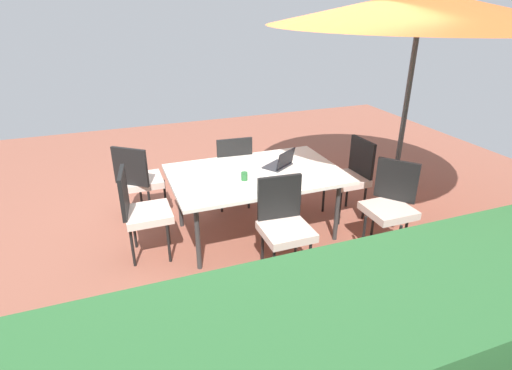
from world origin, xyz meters
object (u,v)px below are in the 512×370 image
object	(u,v)px
dining_table	(256,176)
chair_north	(284,223)
patio_umbrella	(421,8)
chair_northwest	(391,203)
chair_southeast	(139,178)
chair_west	(350,174)
laptop	(280,163)
chair_south	(232,167)
chair_east	(141,209)
cup	(244,176)

from	to	relation	value
dining_table	chair_north	bearing A→B (deg)	89.40
patio_umbrella	chair_northwest	bearing A→B (deg)	48.62
chair_southeast	chair_west	xyz separation A→B (m)	(-2.44, 0.79, 0.00)
dining_table	laptop	xyz separation A→B (m)	(-0.32, -0.05, 0.10)
chair_northwest	chair_south	bearing A→B (deg)	-179.53
chair_east	cup	world-z (taller)	chair_east
chair_southeast	laptop	world-z (taller)	same
chair_west	laptop	bearing A→B (deg)	-95.00
cup	chair_north	bearing A→B (deg)	105.84
patio_umbrella	chair_west	bearing A→B (deg)	-22.72
patio_umbrella	laptop	size ratio (longest dim) A/B	8.02
chair_south	chair_northwest	bearing A→B (deg)	133.60
patio_umbrella	chair_east	world-z (taller)	patio_umbrella
patio_umbrella	chair_south	distance (m)	2.76
chair_south	laptop	distance (m)	0.82
chair_northwest	chair_west	xyz separation A→B (m)	(-0.03, -0.82, 0.00)
chair_west	laptop	distance (m)	0.97
cup	chair_east	bearing A→B (deg)	-6.85
dining_table	chair_west	bearing A→B (deg)	-179.32
chair_east	chair_northwest	xyz separation A→B (m)	(-2.48, 0.78, 0.00)
laptop	cup	size ratio (longest dim) A/B	4.50
dining_table	chair_southeast	xyz separation A→B (m)	(1.20, -0.80, -0.16)
patio_umbrella	dining_table	bearing A→B (deg)	-6.44
chair_north	chair_southeast	bearing A→B (deg)	131.04
chair_north	chair_west	distance (m)	1.49
cup	chair_west	bearing A→B (deg)	-173.30
chair_east	chair_west	xyz separation A→B (m)	(-2.51, -0.04, 0.00)
chair_north	cup	xyz separation A→B (m)	(0.18, -0.64, 0.26)
chair_north	chair_southeast	world-z (taller)	same
dining_table	chair_south	xyz separation A→B (m)	(0.04, -0.74, -0.16)
cup	dining_table	bearing A→B (deg)	-140.94
chair_north	laptop	size ratio (longest dim) A/B	2.44
chair_east	chair_northwest	bearing A→B (deg)	-99.36
laptop	chair_east	bearing A→B (deg)	-30.50
chair_northwest	dining_table	bearing A→B (deg)	-162.22
dining_table	laptop	distance (m)	0.33
chair_east	laptop	bearing A→B (deg)	-79.23
chair_south	chair_northwest	distance (m)	1.99
chair_southeast	chair_west	size ratio (longest dim) A/B	1.00
chair_southeast	laptop	size ratio (longest dim) A/B	2.44
chair_north	chair_southeast	xyz separation A→B (m)	(1.19, -1.60, 0.00)
dining_table	laptop	bearing A→B (deg)	-171.02
chair_west	chair_southeast	bearing A→B (deg)	-110.76
chair_southeast	chair_east	size ratio (longest dim) A/B	1.00
chair_east	chair_west	size ratio (longest dim) A/B	1.00
chair_north	chair_east	world-z (taller)	same
chair_southeast	chair_south	bearing A→B (deg)	-144.93
chair_south	chair_east	distance (m)	1.44
chair_north	chair_east	xyz separation A→B (m)	(1.26, -0.77, 0.00)
chair_southeast	cup	world-z (taller)	chair_southeast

